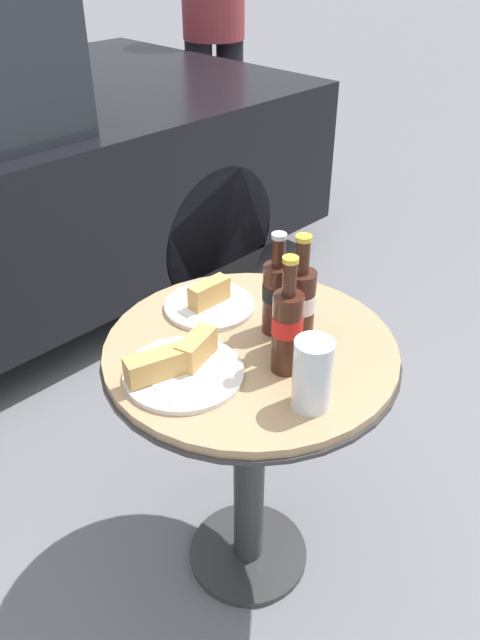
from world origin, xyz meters
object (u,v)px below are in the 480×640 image
at_px(cola_bottle_left, 276,294).
at_px(lunch_plate_near, 209,302).
at_px(bistro_table, 250,406).
at_px(lunch_plate_far, 180,367).
at_px(cola_bottle_center, 300,305).
at_px(pedestrian, 213,11).
at_px(cola_bottle_right, 287,328).
at_px(drinking_glass, 312,377).

relative_size(cola_bottle_left, lunch_plate_near, 1.11).
height_order(bistro_table, lunch_plate_near, lunch_plate_near).
height_order(bistro_table, lunch_plate_far, lunch_plate_far).
relative_size(bistro_table, cola_bottle_center, 2.79).
bearing_deg(lunch_plate_far, cola_bottle_center, -22.80).
bearing_deg(pedestrian, cola_bottle_right, -131.11).
relative_size(cola_bottle_center, pedestrian, 0.14).
distance_m(bistro_table, lunch_plate_near, 0.26).
height_order(drinking_glass, pedestrian, pedestrian).
distance_m(cola_bottle_left, lunch_plate_far, 0.27).
bearing_deg(drinking_glass, cola_bottle_center, 46.96).
height_order(lunch_plate_near, pedestrian, pedestrian).
xyz_separation_m(cola_bottle_left, lunch_plate_far, (-0.25, 0.03, -0.07)).
bearing_deg(lunch_plate_far, cola_bottle_right, -40.28).
height_order(cola_bottle_center, lunch_plate_near, cola_bottle_center).
xyz_separation_m(lunch_plate_near, lunch_plate_far, (-0.21, -0.14, 0.00)).
bearing_deg(lunch_plate_far, bistro_table, -10.13).
height_order(drinking_glass, lunch_plate_near, drinking_glass).
bearing_deg(drinking_glass, cola_bottle_right, 64.14).
xyz_separation_m(cola_bottle_left, cola_bottle_right, (-0.09, -0.11, 0.01)).
distance_m(bistro_table, cola_bottle_right, 0.29).
xyz_separation_m(drinking_glass, lunch_plate_near, (0.10, 0.39, -0.05)).
distance_m(bistro_table, cola_bottle_center, 0.29).
bearing_deg(drinking_glass, lunch_plate_near, 75.03).
bearing_deg(lunch_plate_far, cola_bottle_left, -6.29).
height_order(bistro_table, cola_bottle_left, cola_bottle_left).
height_order(cola_bottle_center, drinking_glass, cola_bottle_center).
distance_m(cola_bottle_left, pedestrian, 2.88).
bearing_deg(cola_bottle_center, pedestrian, 49.62).
height_order(cola_bottle_left, pedestrian, pedestrian).
height_order(cola_bottle_left, lunch_plate_near, cola_bottle_left).
distance_m(cola_bottle_left, lunch_plate_near, 0.19).
height_order(cola_bottle_right, lunch_plate_far, cola_bottle_right).
bearing_deg(pedestrian, drinking_glass, -130.54).
bearing_deg(cola_bottle_left, pedestrian, 48.83).
distance_m(lunch_plate_near, lunch_plate_far, 0.26).
xyz_separation_m(cola_bottle_left, drinking_glass, (-0.14, -0.22, -0.03)).
distance_m(cola_bottle_left, drinking_glass, 0.26).
height_order(lunch_plate_far, pedestrian, pedestrian).
bearing_deg(lunch_plate_near, cola_bottle_left, -76.62).
height_order(bistro_table, cola_bottle_center, cola_bottle_center).
bearing_deg(cola_bottle_right, lunch_plate_near, 79.55).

